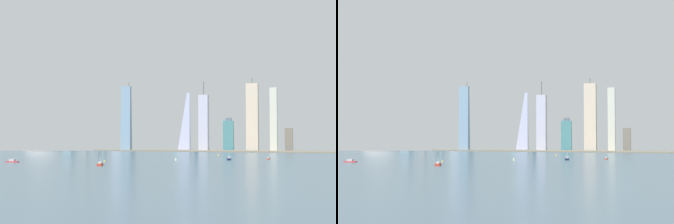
% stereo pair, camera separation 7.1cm
% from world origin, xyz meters
% --- Properties ---
extents(ground_plane, '(6000.00, 6000.00, 0.00)m').
position_xyz_m(ground_plane, '(0.00, 0.00, 0.00)').
color(ground_plane, '#425968').
extents(waterfront_pier, '(764.95, 50.28, 2.12)m').
position_xyz_m(waterfront_pier, '(0.00, 536.32, 1.06)').
color(waterfront_pier, '#736956').
rests_on(waterfront_pier, ground).
extents(observation_tower, '(43.80, 43.80, 364.12)m').
position_xyz_m(observation_tower, '(-186.02, 561.69, 189.54)').
color(observation_tower, gray).
rests_on(observation_tower, ground).
extents(stadium_dome, '(86.80, 86.80, 61.40)m').
position_xyz_m(stadium_dome, '(-274.00, 528.49, 8.48)').
color(stadium_dome, beige).
rests_on(stadium_dome, ground).
extents(skyscraper_0, '(21.85, 25.03, 69.84)m').
position_xyz_m(skyscraper_0, '(135.10, 594.33, 32.94)').
color(skyscraper_0, teal).
rests_on(skyscraper_0, ground).
extents(skyscraper_1, '(24.85, 20.22, 161.74)m').
position_xyz_m(skyscraper_1, '(66.37, 625.75, 77.59)').
color(skyscraper_1, '#658FA3').
rests_on(skyscraper_1, ground).
extents(skyscraper_2, '(24.99, 25.73, 75.97)m').
position_xyz_m(skyscraper_2, '(-259.25, 619.38, 35.40)').
color(skyscraper_2, '#7CA8B5').
rests_on(skyscraper_2, ground).
extents(skyscraper_3, '(15.71, 26.32, 47.81)m').
position_xyz_m(skyscraper_3, '(259.42, 597.74, 23.91)').
color(skyscraper_3, '#676056').
rests_on(skyscraper_3, ground).
extents(skyscraper_4, '(23.04, 18.02, 43.89)m').
position_xyz_m(skyscraper_4, '(20.25, 608.78, 21.95)').
color(skyscraper_4, '#87AFB3').
rests_on(skyscraper_4, ground).
extents(skyscraper_5, '(13.40, 17.41, 110.20)m').
position_xyz_m(skyscraper_5, '(-86.92, 591.67, 55.10)').
color(skyscraper_5, '#57869C').
rests_on(skyscraper_5, ground).
extents(skyscraper_6, '(22.78, 13.70, 120.40)m').
position_xyz_m(skyscraper_6, '(257.84, 638.79, 50.33)').
color(skyscraper_6, '#88A5AB').
rests_on(skyscraper_6, ground).
extents(skyscraper_7, '(14.11, 23.36, 129.70)m').
position_xyz_m(skyscraper_7, '(230.32, 572.46, 64.85)').
color(skyscraper_7, '#BBB9AA').
rests_on(skyscraper_7, ground).
extents(skyscraper_8, '(21.19, 24.23, 145.92)m').
position_xyz_m(skyscraper_8, '(-73.69, 532.71, 70.18)').
color(skyscraper_8, '#6F8DA6').
rests_on(skyscraper_8, ground).
extents(skyscraper_9, '(19.56, 16.17, 145.19)m').
position_xyz_m(skyscraper_9, '(89.04, 551.36, 58.50)').
color(skyscraper_9, '#ADADC3').
rests_on(skyscraper_9, ground).
extents(skyscraper_10, '(15.44, 19.52, 61.37)m').
position_xyz_m(skyscraper_10, '(-175.11, 629.13, 30.69)').
color(skyscraper_10, '#83AEB2').
rests_on(skyscraper_10, ground).
extents(skyscraper_11, '(25.77, 13.15, 133.41)m').
position_xyz_m(skyscraper_11, '(43.58, 567.90, 63.55)').
color(skyscraper_11, '#A9ADD1').
rests_on(skyscraper_11, ground).
extents(skyscraper_12, '(24.67, 18.85, 153.03)m').
position_xyz_m(skyscraper_12, '(185.53, 589.05, 70.84)').
color(skyscraper_12, '#C3B099').
rests_on(skyscraper_12, ground).
extents(skyscraper_13, '(21.65, 22.18, 141.67)m').
position_xyz_m(skyscraper_13, '(-105.73, 560.53, 68.62)').
color(skyscraper_13, '#A9B3C8').
rests_on(skyscraper_13, ground).
extents(boat_0, '(3.99, 11.21, 3.03)m').
position_xyz_m(boat_0, '(241.10, 269.16, 1.10)').
color(boat_0, '#A72D1C').
rests_on(boat_0, ground).
extents(boat_2, '(16.75, 5.89, 4.02)m').
position_xyz_m(boat_2, '(-65.01, 109.26, 1.44)').
color(boat_2, '#B92C30').
rests_on(boat_2, ground).
extents(boat_3, '(9.39, 15.87, 10.33)m').
position_xyz_m(boat_3, '(67.24, 83.87, 1.65)').
color(boat_3, '#AD2E1C').
rests_on(boat_3, ground).
extents(boat_4, '(8.57, 17.71, 11.42)m').
position_xyz_m(boat_4, '(190.06, 238.50, 1.68)').
color(boat_4, '#0E1732').
rests_on(boat_4, ground).
extents(boat_6, '(3.83, 6.61, 3.37)m').
position_xyz_m(boat_6, '(123.99, 201.08, 1.24)').
color(boat_6, beige).
rests_on(boat_6, ground).
extents(channel_buoy_0, '(1.75, 1.75, 2.56)m').
position_xyz_m(channel_buoy_0, '(42.32, 152.03, 1.28)').
color(channel_buoy_0, yellow).
rests_on(channel_buoy_0, ground).
extents(channel_buoy_1, '(1.86, 1.86, 2.88)m').
position_xyz_m(channel_buoy_1, '(153.67, 358.52, 1.44)').
color(channel_buoy_1, yellow).
rests_on(channel_buoy_1, ground).
extents(airplane, '(29.10, 29.65, 8.57)m').
position_xyz_m(airplane, '(-94.69, 573.46, 226.66)').
color(airplane, silver).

